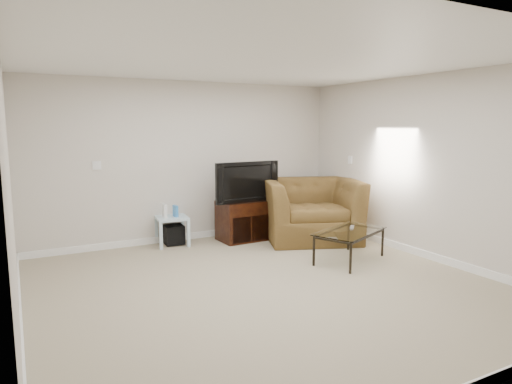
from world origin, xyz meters
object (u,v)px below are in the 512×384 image
recliner (311,199)px  coffee_table (349,246)px  tv_stand (243,220)px  side_table (172,231)px  television (244,181)px  subwoofer (174,235)px

recliner → coffee_table: size_ratio=1.40×
tv_stand → coffee_table: 1.86m
side_table → recliner: bearing=-18.3°
recliner → coffee_table: 1.33m
television → side_table: bearing=162.9°
television → recliner: (0.99, -0.43, -0.30)m
television → coffee_table: 1.98m
tv_stand → television: television is taller
side_table → subwoofer: size_ratio=1.61×
tv_stand → coffee_table: (0.76, -1.70, -0.11)m
side_table → recliner: size_ratio=0.31×
subwoofer → coffee_table: 2.67m
coffee_table → tv_stand: bearing=113.9°
subwoofer → side_table: bearing=-153.0°
subwoofer → tv_stand: bearing=-12.9°
television → recliner: 1.12m
tv_stand → recliner: 1.14m
tv_stand → television: size_ratio=0.74×
television → coffee_table: (0.75, -1.67, -0.74)m
tv_stand → coffee_table: bearing=-68.5°
tv_stand → coffee_table: tv_stand is taller
side_table → tv_stand: bearing=-11.8°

